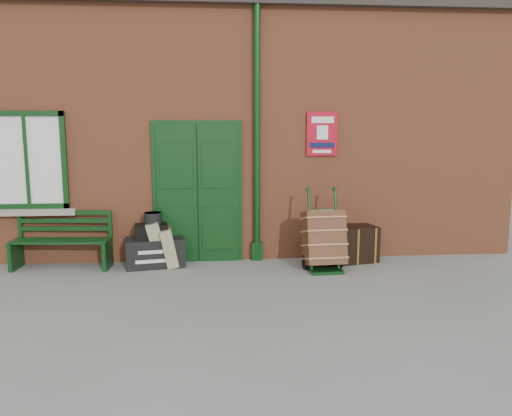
{
  "coord_description": "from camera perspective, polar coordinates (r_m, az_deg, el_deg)",
  "views": [
    {
      "loc": [
        -0.03,
        -6.48,
        2.15
      ],
      "look_at": [
        0.56,
        0.6,
        1.0
      ],
      "focal_mm": 35.0,
      "sensor_mm": 36.0,
      "label": 1
    }
  ],
  "objects": [
    {
      "name": "porter_trolley",
      "position": [
        7.65,
        7.74,
        -3.56
      ],
      "size": [
        0.62,
        0.67,
        1.22
      ],
      "rotation": [
        0.0,
        0.0,
        0.06
      ],
      "color": "#0D3715",
      "rests_on": "ground"
    },
    {
      "name": "bench",
      "position": [
        8.26,
        -21.23,
        -3.28
      ],
      "size": [
        1.49,
        0.55,
        0.91
      ],
      "rotation": [
        0.0,
        0.0,
        -0.07
      ],
      "color": "#0E3311",
      "rests_on": "ground"
    },
    {
      "name": "ground",
      "position": [
        6.83,
        -4.36,
        -9.19
      ],
      "size": [
        80.0,
        80.0,
        0.0
      ],
      "primitive_type": "plane",
      "color": "gray",
      "rests_on": "ground"
    },
    {
      "name": "strongbox",
      "position": [
        7.92,
        -11.88,
        -2.62
      ],
      "size": [
        0.54,
        0.44,
        0.22
      ],
      "primitive_type": "cube",
      "rotation": [
        0.0,
        0.0,
        0.18
      ],
      "color": "black",
      "rests_on": "houdini_trunk"
    },
    {
      "name": "hatbox",
      "position": [
        7.91,
        -11.69,
        -1.15
      ],
      "size": [
        0.31,
        0.31,
        0.18
      ],
      "primitive_type": "cylinder",
      "rotation": [
        0.0,
        0.0,
        0.18
      ],
      "color": "black",
      "rests_on": "strongbox"
    },
    {
      "name": "dark_trunk",
      "position": [
        8.24,
        10.7,
        -4.02
      ],
      "size": [
        0.9,
        0.69,
        0.58
      ],
      "primitive_type": "cube",
      "rotation": [
        0.0,
        0.0,
        0.22
      ],
      "color": "black",
      "rests_on": "ground"
    },
    {
      "name": "station_building",
      "position": [
        9.97,
        -4.69,
        9.22
      ],
      "size": [
        10.3,
        4.3,
        4.36
      ],
      "color": "#AE5A38",
      "rests_on": "ground"
    },
    {
      "name": "suitcase_back",
      "position": [
        7.99,
        -11.19,
        -3.95
      ],
      "size": [
        0.42,
        0.54,
        0.72
      ],
      "primitive_type": "cube",
      "rotation": [
        0.0,
        -0.25,
        0.14
      ],
      "color": "tan",
      "rests_on": "ground"
    },
    {
      "name": "suitcase_front",
      "position": [
        7.91,
        -9.94,
        -4.43
      ],
      "size": [
        0.34,
        0.48,
        0.61
      ],
      "primitive_type": "cube",
      "rotation": [
        0.0,
        -0.19,
        0.14
      ],
      "color": "tan",
      "rests_on": "ground"
    },
    {
      "name": "houdini_trunk",
      "position": [
        7.99,
        -11.45,
        -4.96
      ],
      "size": [
        0.96,
        0.64,
        0.44
      ],
      "primitive_type": "cube",
      "rotation": [
        0.0,
        0.0,
        0.18
      ],
      "color": "black",
      "rests_on": "ground"
    }
  ]
}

